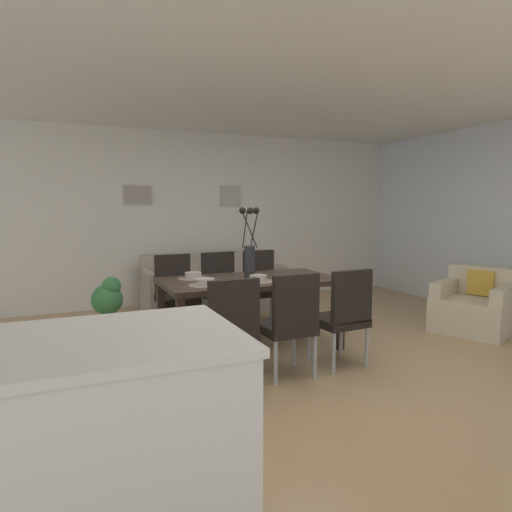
# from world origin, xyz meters

# --- Properties ---
(ground_plane) EXTENTS (9.00, 9.00, 0.00)m
(ground_plane) POSITION_xyz_m (0.00, 0.00, 0.00)
(ground_plane) COLOR tan
(back_wall_panel) EXTENTS (9.00, 0.10, 2.60)m
(back_wall_panel) POSITION_xyz_m (0.00, 3.25, 1.30)
(back_wall_panel) COLOR white
(back_wall_panel) RESTS_ON ground
(ceiling_panel) EXTENTS (9.00, 7.20, 0.08)m
(ceiling_panel) POSITION_xyz_m (0.00, 0.40, 2.64)
(ceiling_panel) COLOR white
(dining_table) EXTENTS (1.80, 0.96, 0.74)m
(dining_table) POSITION_xyz_m (-0.02, 0.69, 0.67)
(dining_table) COLOR #33261E
(dining_table) RESTS_ON ground
(dining_chair_near_left) EXTENTS (0.45, 0.45, 0.92)m
(dining_chair_near_left) POSITION_xyz_m (-0.59, -0.23, 0.51)
(dining_chair_near_left) COLOR black
(dining_chair_near_left) RESTS_ON ground
(dining_chair_near_right) EXTENTS (0.46, 0.46, 0.92)m
(dining_chair_near_right) POSITION_xyz_m (-0.59, 1.55, 0.51)
(dining_chair_near_right) COLOR black
(dining_chair_near_right) RESTS_ON ground
(dining_chair_far_left) EXTENTS (0.44, 0.44, 0.92)m
(dining_chair_far_left) POSITION_xyz_m (-0.02, -0.20, 0.51)
(dining_chair_far_left) COLOR black
(dining_chair_far_left) RESTS_ON ground
(dining_chair_far_right) EXTENTS (0.46, 0.46, 0.92)m
(dining_chair_far_right) POSITION_xyz_m (-0.02, 1.59, 0.51)
(dining_chair_far_right) COLOR black
(dining_chair_far_right) RESTS_ON ground
(dining_chair_mid_left) EXTENTS (0.47, 0.47, 0.92)m
(dining_chair_mid_left) POSITION_xyz_m (0.55, -0.17, 0.51)
(dining_chair_mid_left) COLOR black
(dining_chair_mid_left) RESTS_ON ground
(dining_chair_mid_right) EXTENTS (0.46, 0.46, 0.92)m
(dining_chair_mid_right) POSITION_xyz_m (0.54, 1.60, 0.51)
(dining_chair_mid_right) COLOR black
(dining_chair_mid_right) RESTS_ON ground
(centerpiece_vase) EXTENTS (0.21, 0.23, 0.73)m
(centerpiece_vase) POSITION_xyz_m (-0.02, 0.69, 1.02)
(centerpiece_vase) COLOR #232326
(centerpiece_vase) RESTS_ON dining_table
(placemat_near_left) EXTENTS (0.32, 0.32, 0.01)m
(placemat_near_left) POSITION_xyz_m (-0.56, 0.48, 0.74)
(placemat_near_left) COLOR #7F705B
(placemat_near_left) RESTS_ON dining_table
(bowl_near_left) EXTENTS (0.17, 0.17, 0.07)m
(bowl_near_left) POSITION_xyz_m (-0.56, 0.48, 0.78)
(bowl_near_left) COLOR #B2ADA3
(bowl_near_left) RESTS_ON dining_table
(placemat_near_right) EXTENTS (0.32, 0.32, 0.01)m
(placemat_near_right) POSITION_xyz_m (-0.56, 0.91, 0.74)
(placemat_near_right) COLOR #7F705B
(placemat_near_right) RESTS_ON dining_table
(bowl_near_right) EXTENTS (0.17, 0.17, 0.07)m
(bowl_near_right) POSITION_xyz_m (-0.56, 0.91, 0.78)
(bowl_near_right) COLOR #B2ADA3
(bowl_near_right) RESTS_ON dining_table
(placemat_far_left) EXTENTS (0.32, 0.32, 0.01)m
(placemat_far_left) POSITION_xyz_m (-0.02, 0.48, 0.74)
(placemat_far_left) COLOR #7F705B
(placemat_far_left) RESTS_ON dining_table
(bowl_far_left) EXTENTS (0.17, 0.17, 0.07)m
(bowl_far_left) POSITION_xyz_m (-0.02, 0.48, 0.78)
(bowl_far_left) COLOR #B2ADA3
(bowl_far_left) RESTS_ON dining_table
(sofa) EXTENTS (1.97, 0.84, 0.80)m
(sofa) POSITION_xyz_m (0.21, 2.60, 0.28)
(sofa) COLOR #A89E8E
(sofa) RESTS_ON ground
(armchair) EXTENTS (1.05, 1.05, 0.75)m
(armchair) POSITION_xyz_m (2.71, 0.24, 0.29)
(armchair) COLOR beige
(armchair) RESTS_ON ground
(kitchen_island) EXTENTS (1.22, 0.88, 0.92)m
(kitchen_island) POSITION_xyz_m (-1.67, -1.56, 0.46)
(kitchen_island) COLOR silver
(kitchen_island) RESTS_ON ground
(framed_picture_left) EXTENTS (0.42, 0.03, 0.29)m
(framed_picture_left) POSITION_xyz_m (-0.74, 3.18, 1.65)
(framed_picture_left) COLOR #B2ADA3
(framed_picture_center) EXTENTS (0.33, 0.03, 0.32)m
(framed_picture_center) POSITION_xyz_m (0.70, 3.18, 1.65)
(framed_picture_center) COLOR #B2ADA3
(potted_plant) EXTENTS (0.36, 0.36, 0.67)m
(potted_plant) POSITION_xyz_m (-1.32, 1.87, 0.37)
(potted_plant) COLOR silver
(potted_plant) RESTS_ON ground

